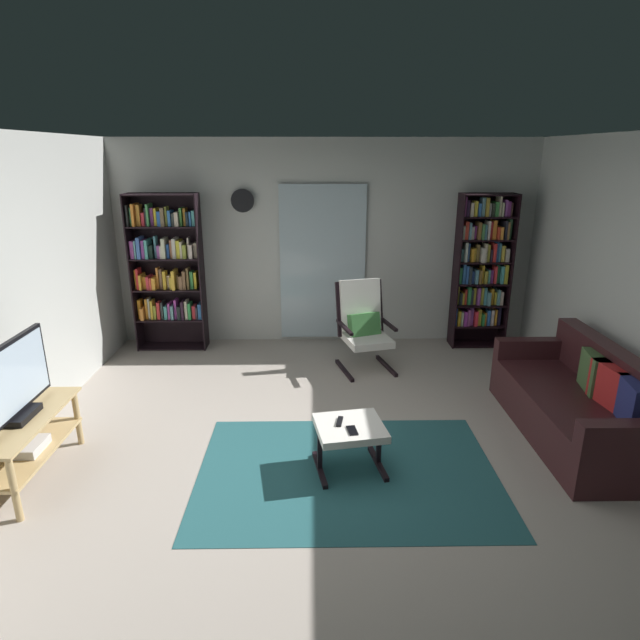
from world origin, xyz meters
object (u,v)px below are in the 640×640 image
at_px(lounge_armchair, 364,323).
at_px(tv_remote, 340,421).
at_px(tv_stand, 24,439).
at_px(bookshelf_near_sofa, 481,267).
at_px(cell_phone, 352,430).
at_px(bookshelf_near_tv, 167,267).
at_px(wall_clock, 243,201).
at_px(ottoman, 350,432).
at_px(television, 13,383).
at_px(leather_sofa, 581,405).

distance_m(lounge_armchair, tv_remote, 2.11).
distance_m(tv_stand, bookshelf_near_sofa, 5.28).
bearing_deg(tv_stand, cell_phone, -0.36).
xyz_separation_m(tv_stand, cell_phone, (2.50, -0.02, 0.06)).
bearing_deg(lounge_armchair, bookshelf_near_tv, 163.80).
distance_m(tv_stand, wall_clock, 3.70).
xyz_separation_m(tv_stand, bookshelf_near_sofa, (4.34, 2.91, 0.70)).
height_order(lounge_armchair, wall_clock, wall_clock).
height_order(bookshelf_near_tv, ottoman, bookshelf_near_tv).
xyz_separation_m(television, bookshelf_near_sofa, (4.34, 2.91, 0.24)).
bearing_deg(lounge_armchair, leather_sofa, -42.59).
bearing_deg(ottoman, cell_phone, -84.39).
bearing_deg(lounge_armchair, ottoman, -98.15).
relative_size(bookshelf_near_sofa, wall_clock, 6.73).
bearing_deg(leather_sofa, lounge_armchair, 137.41).
height_order(tv_stand, bookshelf_near_sofa, bookshelf_near_sofa).
relative_size(lounge_armchair, cell_phone, 7.30).
relative_size(leather_sofa, wall_clock, 6.48).
distance_m(cell_phone, wall_clock, 3.63).
bearing_deg(tv_remote, television, -167.10).
relative_size(bookshelf_near_sofa, cell_phone, 13.93).
distance_m(bookshelf_near_sofa, ottoman, 3.46).
relative_size(tv_stand, television, 1.18).
distance_m(bookshelf_near_tv, leather_sofa, 4.83).
bearing_deg(television, cell_phone, -0.40).
height_order(tv_stand, wall_clock, wall_clock).
bearing_deg(bookshelf_near_tv, wall_clock, 12.43).
bearing_deg(bookshelf_near_tv, tv_remote, -53.88).
xyz_separation_m(ottoman, tv_remote, (-0.08, 0.04, 0.08)).
bearing_deg(tv_stand, lounge_armchair, 38.13).
bearing_deg(leather_sofa, cell_phone, -164.13).
bearing_deg(television, leather_sofa, 7.10).
bearing_deg(tv_stand, bookshelf_near_sofa, 33.87).
relative_size(lounge_armchair, wall_clock, 3.53).
height_order(bookshelf_near_tv, tv_remote, bookshelf_near_tv).
height_order(bookshelf_near_sofa, tv_remote, bookshelf_near_sofa).
bearing_deg(leather_sofa, ottoman, -166.79).
height_order(leather_sofa, cell_phone, leather_sofa).
relative_size(ottoman, cell_phone, 4.24).
height_order(tv_stand, ottoman, tv_stand).
bearing_deg(bookshelf_near_tv, television, -97.65).
bearing_deg(bookshelf_near_tv, lounge_armchair, -16.20).
height_order(television, tv_remote, television).
bearing_deg(tv_stand, wall_clock, 66.61).
xyz_separation_m(bookshelf_near_tv, wall_clock, (0.95, 0.21, 0.79)).
relative_size(bookshelf_near_sofa, tv_remote, 13.54).
height_order(television, lounge_armchair, television).
relative_size(television, cell_phone, 6.67).
distance_m(television, bookshelf_near_sofa, 5.23).
bearing_deg(tv_remote, cell_phone, -46.57).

